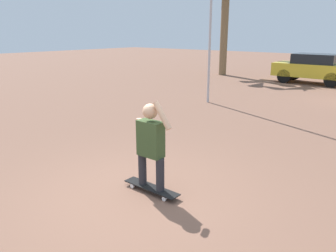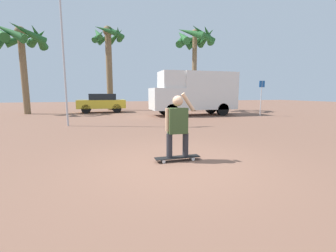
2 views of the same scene
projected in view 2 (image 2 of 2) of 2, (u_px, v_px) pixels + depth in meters
name	position (u px, v px, depth m)	size (l,w,h in m)	color
ground_plane	(178.00, 164.00, 5.07)	(80.00, 80.00, 0.00)	brown
skateboard	(177.00, 158.00, 5.34)	(1.09, 0.23, 0.10)	black
person_skateboarder	(178.00, 123.00, 5.21)	(0.72, 0.25, 1.51)	#28282D
camper_van	(195.00, 92.00, 16.22)	(6.16, 2.08, 3.09)	black
parked_car_yellow	(102.00, 103.00, 18.60)	(3.82, 1.73, 1.55)	black
palm_tree_near_van	(195.00, 41.00, 19.36)	(3.72, 3.74, 7.23)	brown
palm_tree_center_background	(109.00, 46.00, 20.49)	(3.05, 3.05, 7.61)	brown
palm_tree_far_left	(21.00, 41.00, 16.52)	(3.91, 3.90, 6.65)	brown
flagpole	(64.00, 35.00, 10.42)	(1.03, 0.12, 7.62)	#B7B7BC
street_sign	(261.00, 94.00, 15.57)	(0.44, 0.06, 2.44)	#B7B7BC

